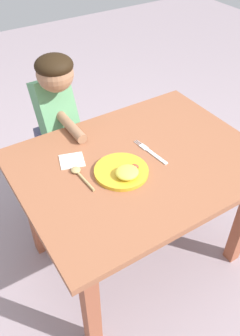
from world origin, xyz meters
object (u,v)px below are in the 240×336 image
at_px(spoon, 79,174).
at_px(person, 58,131).
at_px(plate, 123,171).
at_px(fork, 151,153).

relative_size(spoon, person, 0.17).
xyz_separation_m(plate, person, (-0.05, 0.62, -0.13)).
bearing_deg(person, plate, 94.28).
bearing_deg(spoon, person, -16.11).
xyz_separation_m(plate, fork, (0.19, 0.05, -0.01)).
height_order(plate, person, person).
height_order(plate, fork, plate).
bearing_deg(spoon, plate, -123.05).
bearing_deg(person, spoon, 76.94).
distance_m(spoon, person, 0.55).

